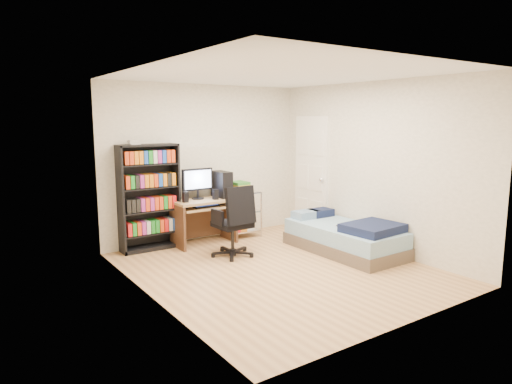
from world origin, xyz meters
TOP-DOWN VIEW (x-y plane):
  - room at (0.00, 0.00)m, footprint 3.58×4.08m
  - media_shelf at (-1.04, 1.84)m, footprint 0.89×0.30m
  - computer_desk at (-0.13, 1.70)m, footprint 0.94×0.55m
  - office_chair at (-0.19, 0.81)m, footprint 0.63×0.63m
  - wire_cart at (0.50, 1.70)m, footprint 0.61×0.46m
  - bed at (1.28, 0.07)m, footprint 0.90×1.80m
  - door at (1.72, 1.35)m, footprint 0.12×0.80m

SIDE VIEW (x-z plane):
  - bed at x=1.28m, z-range -0.03..0.48m
  - office_chair at x=-0.19m, z-range -0.19..0.85m
  - wire_cart at x=0.50m, z-range 0.14..1.08m
  - computer_desk at x=-0.13m, z-range 0.05..1.24m
  - media_shelf at x=-1.04m, z-range -0.01..1.64m
  - door at x=1.72m, z-range 0.00..2.00m
  - room at x=0.00m, z-range -0.04..2.54m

